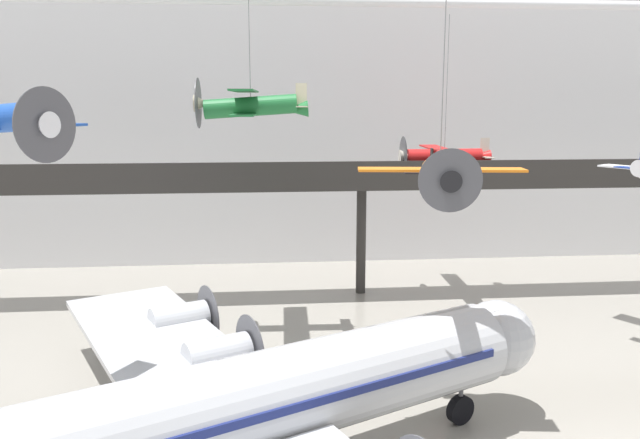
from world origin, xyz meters
TOP-DOWN VIEW (x-y plane):
  - hangar_back_wall at (0.00, 36.60)m, footprint 140.00×3.00m
  - mezzanine_walkway at (0.00, 24.97)m, footprint 110.00×3.20m
  - ceiling_truss_beam at (0.00, 24.46)m, footprint 120.00×0.60m
  - airliner_silver_main at (-8.90, 1.86)m, footprint 28.47×33.57m
  - suspended_plane_green_biplane at (-7.65, 18.53)m, footprint 6.50×7.97m
  - suspended_plane_orange_highwing at (0.02, 6.42)m, footprint 6.58×5.38m
  - suspended_plane_red_highwing at (5.89, 25.79)m, footprint 6.53×8.04m

SIDE VIEW (x-z plane):
  - airliner_silver_main at x=-8.90m, z-range -1.51..8.51m
  - mezzanine_walkway at x=0.00m, z-range 3.30..13.20m
  - suspended_plane_red_highwing at x=5.89m, z-range 4.47..15.60m
  - suspended_plane_orange_highwing at x=0.02m, z-range 5.95..15.78m
  - hangar_back_wall at x=0.00m, z-range 0.00..25.09m
  - suspended_plane_green_biplane at x=-7.65m, z-range 9.83..17.37m
  - ceiling_truss_beam at x=0.00m, z-range 19.90..20.50m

